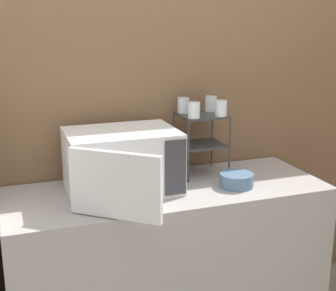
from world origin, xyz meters
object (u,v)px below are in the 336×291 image
(glass_back_left, at_px, (183,105))
(bowl, at_px, (237,180))
(glass_back_right, at_px, (211,104))
(microwave, at_px, (122,162))
(dish_rack, at_px, (201,131))
(glass_front_left, at_px, (194,110))
(glass_front_right, at_px, (221,108))

(glass_back_left, height_order, bowl, glass_back_left)
(glass_back_right, xyz_separation_m, bowl, (0.01, -0.34, -0.36))
(microwave, bearing_deg, bowl, -12.96)
(dish_rack, xyz_separation_m, glass_back_left, (-0.08, 0.08, 0.14))
(glass_front_left, xyz_separation_m, glass_back_right, (0.17, 0.15, 0.00))
(glass_back_right, height_order, glass_back_left, same)
(dish_rack, relative_size, bowl, 1.95)
(glass_front_left, bearing_deg, glass_back_left, 89.43)
(glass_front_left, height_order, glass_back_right, same)
(dish_rack, bearing_deg, bowl, -70.41)
(glass_back_right, height_order, glass_front_right, same)
(dish_rack, height_order, glass_back_right, glass_back_right)
(glass_back_right, bearing_deg, microwave, -161.36)
(glass_back_left, bearing_deg, dish_rack, -45.12)
(bowl, bearing_deg, glass_front_right, 94.43)
(microwave, distance_m, dish_rack, 0.53)
(glass_back_right, bearing_deg, glass_back_left, 176.82)
(microwave, height_order, dish_rack, dish_rack)
(microwave, distance_m, glass_front_right, 0.63)
(dish_rack, relative_size, glass_front_right, 4.05)
(dish_rack, distance_m, glass_front_left, 0.18)
(glass_back_right, bearing_deg, glass_front_right, -93.31)
(glass_front_left, distance_m, glass_front_right, 0.16)
(glass_front_left, distance_m, bowl, 0.44)
(bowl, bearing_deg, glass_back_left, 116.68)
(dish_rack, xyz_separation_m, glass_back_right, (0.09, 0.07, 0.14))
(dish_rack, relative_size, glass_back_right, 4.05)
(glass_front_left, height_order, bowl, glass_front_left)
(glass_front_left, bearing_deg, microwave, -173.21)
(dish_rack, bearing_deg, glass_front_left, -135.45)
(microwave, xyz_separation_m, glass_back_right, (0.59, 0.20, 0.24))
(dish_rack, bearing_deg, microwave, -165.53)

